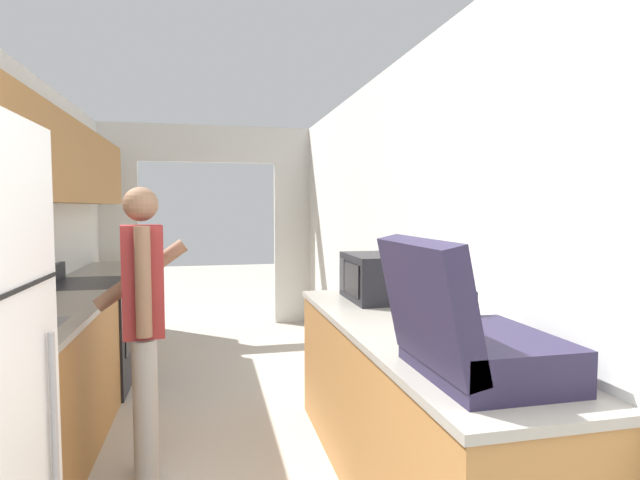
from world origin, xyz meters
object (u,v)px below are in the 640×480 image
object	(u,v)px
range_oven	(90,335)
suitcase	(465,336)
person	(143,325)
microwave	(376,277)

from	to	relation	value
range_oven	suitcase	xyz separation A→B (m)	(1.86, -2.73, 0.58)
suitcase	person	bearing A→B (deg)	136.30
range_oven	suitcase	size ratio (longest dim) A/B	1.71
range_oven	microwave	distance (m)	2.45
microwave	range_oven	bearing A→B (deg)	148.96
person	suitcase	xyz separation A→B (m)	(1.25, -1.19, 0.17)
person	microwave	xyz separation A→B (m)	(1.43, 0.31, 0.18)
microwave	suitcase	bearing A→B (deg)	-96.84
range_oven	suitcase	bearing A→B (deg)	-55.77
person	microwave	world-z (taller)	person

